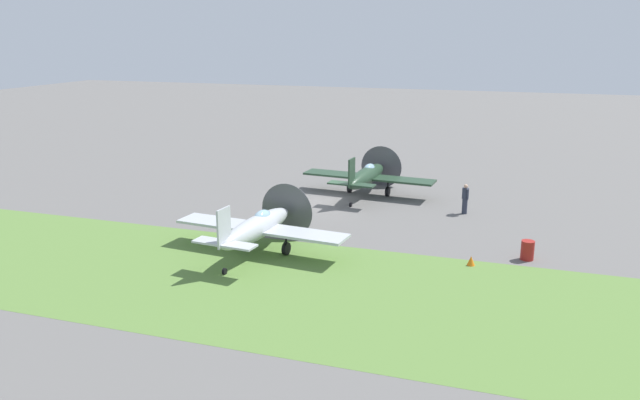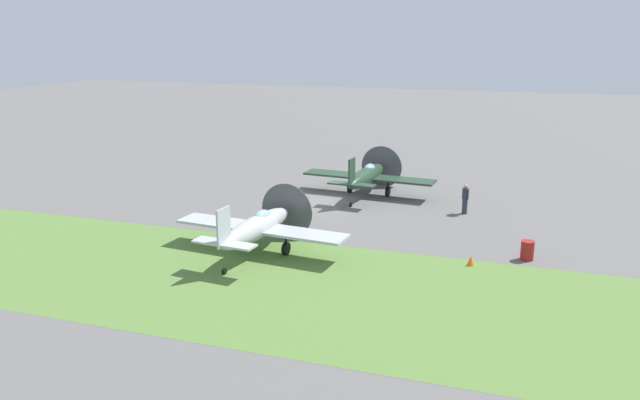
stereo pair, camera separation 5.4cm
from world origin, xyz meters
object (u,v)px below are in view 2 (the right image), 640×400
object	(u,v)px
airplane_lead	(367,176)
runway_marker_cone	(471,261)
ground_crew_chief	(465,198)
airplane_wingman	(258,227)
fuel_drum	(527,250)

from	to	relation	value
airplane_lead	runway_marker_cone	size ratio (longest dim) A/B	19.53
airplane_lead	ground_crew_chief	distance (m)	6.76
airplane_wingman	runway_marker_cone	size ratio (longest dim) A/B	19.69
fuel_drum	ground_crew_chief	bearing A→B (deg)	117.45
fuel_drum	runway_marker_cone	distance (m)	2.85
airplane_wingman	runway_marker_cone	distance (m)	9.83
airplane_wingman	airplane_lead	bearing A→B (deg)	85.52
airplane_lead	runway_marker_cone	world-z (taller)	airplane_lead
ground_crew_chief	fuel_drum	size ratio (longest dim) A/B	1.92
airplane_wingman	ground_crew_chief	size ratio (longest dim) A/B	5.01
fuel_drum	runway_marker_cone	world-z (taller)	fuel_drum
ground_crew_chief	airplane_lead	bearing A→B (deg)	-144.43
airplane_lead	airplane_wingman	bearing A→B (deg)	-95.49
airplane_wingman	fuel_drum	size ratio (longest dim) A/B	9.63
airplane_wingman	ground_crew_chief	world-z (taller)	airplane_wingman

